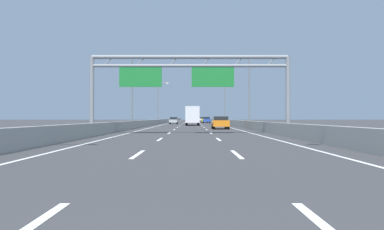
% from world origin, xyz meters
% --- Properties ---
extents(ground_plane, '(260.00, 260.00, 0.00)m').
position_xyz_m(ground_plane, '(0.00, 100.00, 0.00)').
color(ground_plane, '#38383A').
extents(lane_dash_left_1, '(0.16, 3.00, 0.01)m').
position_xyz_m(lane_dash_left_1, '(-1.80, 12.50, 0.01)').
color(lane_dash_left_1, white).
rests_on(lane_dash_left_1, ground_plane).
extents(lane_dash_left_2, '(0.16, 3.00, 0.01)m').
position_xyz_m(lane_dash_left_2, '(-1.80, 21.50, 0.01)').
color(lane_dash_left_2, white).
rests_on(lane_dash_left_2, ground_plane).
extents(lane_dash_left_3, '(0.16, 3.00, 0.01)m').
position_xyz_m(lane_dash_left_3, '(-1.80, 30.50, 0.01)').
color(lane_dash_left_3, white).
rests_on(lane_dash_left_3, ground_plane).
extents(lane_dash_left_4, '(0.16, 3.00, 0.01)m').
position_xyz_m(lane_dash_left_4, '(-1.80, 39.50, 0.01)').
color(lane_dash_left_4, white).
rests_on(lane_dash_left_4, ground_plane).
extents(lane_dash_left_5, '(0.16, 3.00, 0.01)m').
position_xyz_m(lane_dash_left_5, '(-1.80, 48.50, 0.01)').
color(lane_dash_left_5, white).
rests_on(lane_dash_left_5, ground_plane).
extents(lane_dash_left_6, '(0.16, 3.00, 0.01)m').
position_xyz_m(lane_dash_left_6, '(-1.80, 57.50, 0.01)').
color(lane_dash_left_6, white).
rests_on(lane_dash_left_6, ground_plane).
extents(lane_dash_left_7, '(0.16, 3.00, 0.01)m').
position_xyz_m(lane_dash_left_7, '(-1.80, 66.50, 0.01)').
color(lane_dash_left_7, white).
rests_on(lane_dash_left_7, ground_plane).
extents(lane_dash_left_8, '(0.16, 3.00, 0.01)m').
position_xyz_m(lane_dash_left_8, '(-1.80, 75.50, 0.01)').
color(lane_dash_left_8, white).
rests_on(lane_dash_left_8, ground_plane).
extents(lane_dash_left_9, '(0.16, 3.00, 0.01)m').
position_xyz_m(lane_dash_left_9, '(-1.80, 84.50, 0.01)').
color(lane_dash_left_9, white).
rests_on(lane_dash_left_9, ground_plane).
extents(lane_dash_left_10, '(0.16, 3.00, 0.01)m').
position_xyz_m(lane_dash_left_10, '(-1.80, 93.50, 0.01)').
color(lane_dash_left_10, white).
rests_on(lane_dash_left_10, ground_plane).
extents(lane_dash_left_11, '(0.16, 3.00, 0.01)m').
position_xyz_m(lane_dash_left_11, '(-1.80, 102.50, 0.01)').
color(lane_dash_left_11, white).
rests_on(lane_dash_left_11, ground_plane).
extents(lane_dash_left_12, '(0.16, 3.00, 0.01)m').
position_xyz_m(lane_dash_left_12, '(-1.80, 111.50, 0.01)').
color(lane_dash_left_12, white).
rests_on(lane_dash_left_12, ground_plane).
extents(lane_dash_left_13, '(0.16, 3.00, 0.01)m').
position_xyz_m(lane_dash_left_13, '(-1.80, 120.50, 0.01)').
color(lane_dash_left_13, white).
rests_on(lane_dash_left_13, ground_plane).
extents(lane_dash_left_14, '(0.16, 3.00, 0.01)m').
position_xyz_m(lane_dash_left_14, '(-1.80, 129.50, 0.01)').
color(lane_dash_left_14, white).
rests_on(lane_dash_left_14, ground_plane).
extents(lane_dash_left_15, '(0.16, 3.00, 0.01)m').
position_xyz_m(lane_dash_left_15, '(-1.80, 138.50, 0.01)').
color(lane_dash_left_15, white).
rests_on(lane_dash_left_15, ground_plane).
extents(lane_dash_left_16, '(0.16, 3.00, 0.01)m').
position_xyz_m(lane_dash_left_16, '(-1.80, 147.50, 0.01)').
color(lane_dash_left_16, white).
rests_on(lane_dash_left_16, ground_plane).
extents(lane_dash_left_17, '(0.16, 3.00, 0.01)m').
position_xyz_m(lane_dash_left_17, '(-1.80, 156.50, 0.01)').
color(lane_dash_left_17, white).
rests_on(lane_dash_left_17, ground_plane).
extents(lane_dash_right_1, '(0.16, 3.00, 0.01)m').
position_xyz_m(lane_dash_right_1, '(1.80, 12.50, 0.01)').
color(lane_dash_right_1, white).
rests_on(lane_dash_right_1, ground_plane).
extents(lane_dash_right_2, '(0.16, 3.00, 0.01)m').
position_xyz_m(lane_dash_right_2, '(1.80, 21.50, 0.01)').
color(lane_dash_right_2, white).
rests_on(lane_dash_right_2, ground_plane).
extents(lane_dash_right_3, '(0.16, 3.00, 0.01)m').
position_xyz_m(lane_dash_right_3, '(1.80, 30.50, 0.01)').
color(lane_dash_right_3, white).
rests_on(lane_dash_right_3, ground_plane).
extents(lane_dash_right_4, '(0.16, 3.00, 0.01)m').
position_xyz_m(lane_dash_right_4, '(1.80, 39.50, 0.01)').
color(lane_dash_right_4, white).
rests_on(lane_dash_right_4, ground_plane).
extents(lane_dash_right_5, '(0.16, 3.00, 0.01)m').
position_xyz_m(lane_dash_right_5, '(1.80, 48.50, 0.01)').
color(lane_dash_right_5, white).
rests_on(lane_dash_right_5, ground_plane).
extents(lane_dash_right_6, '(0.16, 3.00, 0.01)m').
position_xyz_m(lane_dash_right_6, '(1.80, 57.50, 0.01)').
color(lane_dash_right_6, white).
rests_on(lane_dash_right_6, ground_plane).
extents(lane_dash_right_7, '(0.16, 3.00, 0.01)m').
position_xyz_m(lane_dash_right_7, '(1.80, 66.50, 0.01)').
color(lane_dash_right_7, white).
rests_on(lane_dash_right_7, ground_plane).
extents(lane_dash_right_8, '(0.16, 3.00, 0.01)m').
position_xyz_m(lane_dash_right_8, '(1.80, 75.50, 0.01)').
color(lane_dash_right_8, white).
rests_on(lane_dash_right_8, ground_plane).
extents(lane_dash_right_9, '(0.16, 3.00, 0.01)m').
position_xyz_m(lane_dash_right_9, '(1.80, 84.50, 0.01)').
color(lane_dash_right_9, white).
rests_on(lane_dash_right_9, ground_plane).
extents(lane_dash_right_10, '(0.16, 3.00, 0.01)m').
position_xyz_m(lane_dash_right_10, '(1.80, 93.50, 0.01)').
color(lane_dash_right_10, white).
rests_on(lane_dash_right_10, ground_plane).
extents(lane_dash_right_11, '(0.16, 3.00, 0.01)m').
position_xyz_m(lane_dash_right_11, '(1.80, 102.50, 0.01)').
color(lane_dash_right_11, white).
rests_on(lane_dash_right_11, ground_plane).
extents(lane_dash_right_12, '(0.16, 3.00, 0.01)m').
position_xyz_m(lane_dash_right_12, '(1.80, 111.50, 0.01)').
color(lane_dash_right_12, white).
rests_on(lane_dash_right_12, ground_plane).
extents(lane_dash_right_13, '(0.16, 3.00, 0.01)m').
position_xyz_m(lane_dash_right_13, '(1.80, 120.50, 0.01)').
color(lane_dash_right_13, white).
rests_on(lane_dash_right_13, ground_plane).
extents(lane_dash_right_14, '(0.16, 3.00, 0.01)m').
position_xyz_m(lane_dash_right_14, '(1.80, 129.50, 0.01)').
color(lane_dash_right_14, white).
rests_on(lane_dash_right_14, ground_plane).
extents(lane_dash_right_15, '(0.16, 3.00, 0.01)m').
position_xyz_m(lane_dash_right_15, '(1.80, 138.50, 0.01)').
color(lane_dash_right_15, white).
rests_on(lane_dash_right_15, ground_plane).
extents(lane_dash_right_16, '(0.16, 3.00, 0.01)m').
position_xyz_m(lane_dash_right_16, '(1.80, 147.50, 0.01)').
color(lane_dash_right_16, white).
rests_on(lane_dash_right_16, ground_plane).
extents(lane_dash_right_17, '(0.16, 3.00, 0.01)m').
position_xyz_m(lane_dash_right_17, '(1.80, 156.50, 0.01)').
color(lane_dash_right_17, white).
rests_on(lane_dash_right_17, ground_plane).
extents(edge_line_left, '(0.16, 176.00, 0.01)m').
position_xyz_m(edge_line_left, '(-5.25, 88.00, 0.01)').
color(edge_line_left, white).
rests_on(edge_line_left, ground_plane).
extents(edge_line_right, '(0.16, 176.00, 0.01)m').
position_xyz_m(edge_line_right, '(5.25, 88.00, 0.01)').
color(edge_line_right, white).
rests_on(edge_line_right, ground_plane).
extents(barrier_left, '(0.45, 220.00, 0.95)m').
position_xyz_m(barrier_left, '(-6.90, 110.00, 0.47)').
color(barrier_left, '#9E9E99').
rests_on(barrier_left, ground_plane).
extents(barrier_right, '(0.45, 220.00, 0.95)m').
position_xyz_m(barrier_right, '(6.90, 110.00, 0.47)').
color(barrier_right, '#9E9E99').
rests_on(barrier_right, ground_plane).
extents(sign_gantry, '(16.07, 0.36, 6.36)m').
position_xyz_m(sign_gantry, '(-0.25, 28.17, 4.81)').
color(sign_gantry, gray).
rests_on(sign_gantry, ground_plane).
extents(streetlamp_left_mid, '(2.58, 0.28, 9.50)m').
position_xyz_m(streetlamp_left_mid, '(-7.47, 46.49, 5.40)').
color(streetlamp_left_mid, slate).
rests_on(streetlamp_left_mid, ground_plane).
extents(streetlamp_right_mid, '(2.58, 0.28, 9.50)m').
position_xyz_m(streetlamp_right_mid, '(7.47, 46.49, 5.40)').
color(streetlamp_right_mid, slate).
rests_on(streetlamp_right_mid, ground_plane).
extents(streetlamp_left_far, '(2.58, 0.28, 9.50)m').
position_xyz_m(streetlamp_left_far, '(-7.47, 81.88, 5.40)').
color(streetlamp_left_far, slate).
rests_on(streetlamp_left_far, ground_plane).
extents(streetlamp_right_far, '(2.58, 0.28, 9.50)m').
position_xyz_m(streetlamp_right_far, '(7.47, 81.88, 5.40)').
color(streetlamp_right_far, slate).
rests_on(streetlamp_right_far, ground_plane).
extents(white_car, '(1.86, 4.34, 1.48)m').
position_xyz_m(white_car, '(3.73, 135.88, 0.75)').
color(white_car, silver).
rests_on(white_car, ground_plane).
extents(yellow_car, '(1.72, 4.70, 1.52)m').
position_xyz_m(yellow_car, '(3.58, 96.56, 0.78)').
color(yellow_car, yellow).
rests_on(yellow_car, ground_plane).
extents(blue_car, '(1.80, 4.69, 1.51)m').
position_xyz_m(blue_car, '(3.81, 89.24, 0.77)').
color(blue_car, '#2347AD').
rests_on(blue_car, ground_plane).
extents(orange_car, '(1.85, 4.35, 1.48)m').
position_xyz_m(orange_car, '(3.49, 41.65, 0.77)').
color(orange_car, orange).
rests_on(orange_car, ground_plane).
extents(silver_car, '(1.73, 4.47, 1.45)m').
position_xyz_m(silver_car, '(-3.80, 76.82, 0.75)').
color(silver_car, '#A8ADB2').
rests_on(silver_car, ground_plane).
extents(red_car, '(1.82, 4.50, 1.49)m').
position_xyz_m(red_car, '(-0.19, 136.15, 0.77)').
color(red_car, red).
rests_on(red_car, ground_plane).
extents(green_car, '(1.88, 4.36, 1.45)m').
position_xyz_m(green_car, '(-0.18, 102.57, 0.74)').
color(green_car, '#1E7A38').
rests_on(green_car, ground_plane).
extents(box_truck, '(2.32, 8.31, 3.22)m').
position_xyz_m(box_truck, '(0.25, 61.66, 1.72)').
color(box_truck, silver).
rests_on(box_truck, ground_plane).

